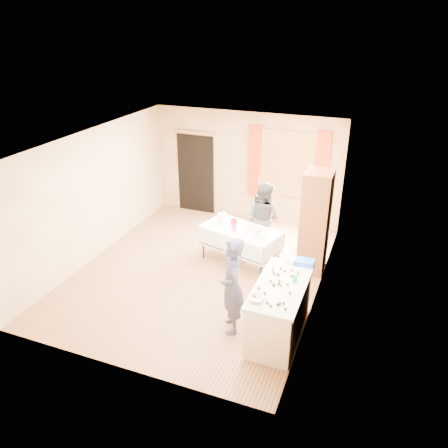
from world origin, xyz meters
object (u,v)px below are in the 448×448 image
at_px(cabinet, 315,222).
at_px(chair, 257,229).
at_px(counter, 279,310).
at_px(woman, 263,218).
at_px(party_table, 240,243).
at_px(girl, 232,286).

height_order(cabinet, chair, cabinet).
bearing_deg(counter, woman, 112.01).
distance_m(counter, chair, 3.17).
xyz_separation_m(cabinet, party_table, (-1.38, -0.28, -0.56)).
height_order(cabinet, girl, cabinet).
height_order(girl, woman, girl).
bearing_deg(counter, girl, -169.39).
bearing_deg(counter, chair, 113.43).
distance_m(cabinet, party_table, 1.52).
bearing_deg(woman, cabinet, -174.91).
relative_size(counter, woman, 0.99).
bearing_deg(counter, cabinet, 87.36).
xyz_separation_m(counter, party_table, (-1.28, 1.89, -0.01)).
distance_m(cabinet, counter, 2.24).
bearing_deg(cabinet, party_table, -168.71).
bearing_deg(cabinet, woman, 164.17).
distance_m(party_table, girl, 2.13).
xyz_separation_m(chair, girl, (0.54, -3.04, 0.51)).
relative_size(cabinet, woman, 1.29).
height_order(cabinet, woman, cabinet).
bearing_deg(cabinet, girl, -109.64).
bearing_deg(girl, chair, 165.16).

